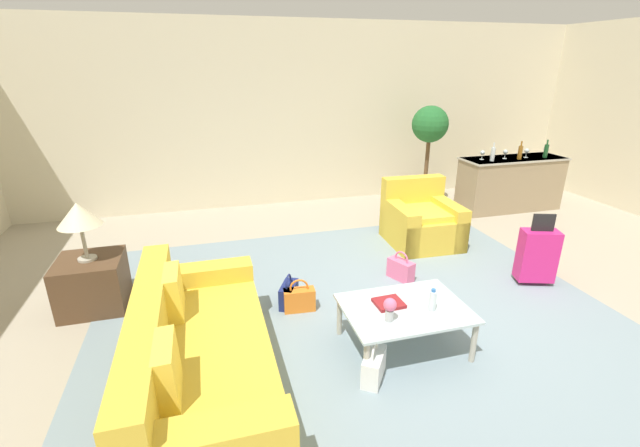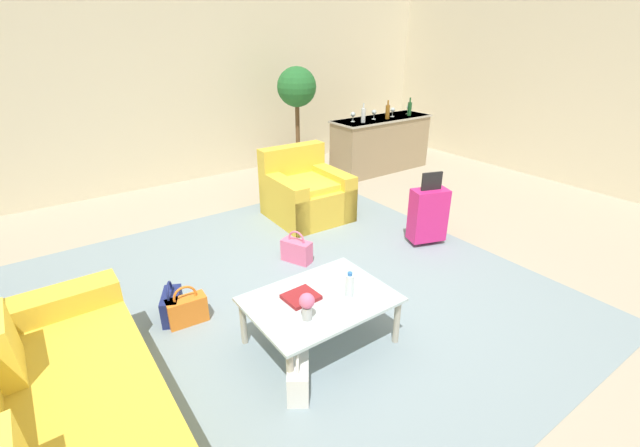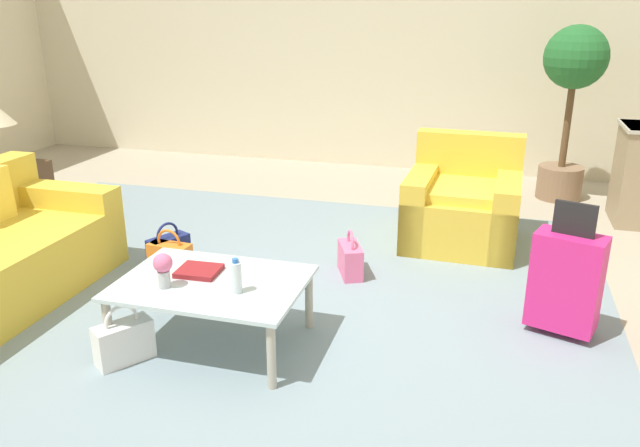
% 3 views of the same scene
% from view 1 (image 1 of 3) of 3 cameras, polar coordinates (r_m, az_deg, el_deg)
% --- Properties ---
extents(ground_plane, '(12.00, 12.00, 0.00)m').
position_cam_1_polar(ground_plane, '(4.62, 12.68, -11.36)').
color(ground_plane, '#A89E89').
extents(wall_back, '(10.24, 0.12, 3.10)m').
position_cam_1_polar(wall_back, '(7.78, -0.71, 14.28)').
color(wall_back, beige).
rests_on(wall_back, ground).
extents(area_rug, '(5.20, 4.40, 0.01)m').
position_cam_1_polar(area_rug, '(4.55, 4.66, -11.34)').
color(area_rug, gray).
rests_on(area_rug, ground).
extents(couch, '(0.96, 2.21, 0.83)m').
position_cam_1_polar(couch, '(3.52, -16.55, -17.28)').
color(couch, gold).
rests_on(couch, ground).
extents(armchair, '(0.94, 0.97, 0.88)m').
position_cam_1_polar(armchair, '(6.21, 13.18, 0.20)').
color(armchair, gold).
rests_on(armchair, ground).
extents(coffee_table, '(1.07, 0.78, 0.41)m').
position_cam_1_polar(coffee_table, '(3.89, 11.24, -11.47)').
color(coffee_table, silver).
rests_on(coffee_table, ground).
extents(water_bottle, '(0.06, 0.06, 0.20)m').
position_cam_1_polar(water_bottle, '(3.83, 14.77, -9.89)').
color(water_bottle, silver).
rests_on(water_bottle, coffee_table).
extents(coffee_table_book, '(0.25, 0.23, 0.03)m').
position_cam_1_polar(coffee_table_book, '(3.87, 9.15, -10.43)').
color(coffee_table_book, maroon).
rests_on(coffee_table_book, coffee_table).
extents(flower_vase, '(0.11, 0.11, 0.21)m').
position_cam_1_polar(flower_vase, '(3.60, 9.29, -11.00)').
color(flower_vase, '#B2B7BC').
rests_on(flower_vase, coffee_table).
extents(side_table, '(0.63, 0.63, 0.54)m').
position_cam_1_polar(side_table, '(5.05, -28.04, -7.04)').
color(side_table, '#513823').
rests_on(side_table, ground).
extents(table_lamp, '(0.41, 0.41, 0.60)m').
position_cam_1_polar(table_lamp, '(4.78, -29.52, 0.94)').
color(table_lamp, '#ADA899').
rests_on(table_lamp, side_table).
extents(bar_console, '(1.79, 0.62, 0.91)m').
position_cam_1_polar(bar_console, '(8.11, 24.00, 4.98)').
color(bar_console, '#937F60').
rests_on(bar_console, ground).
extents(wine_glass_leftmost, '(0.08, 0.08, 0.15)m').
position_cam_1_polar(wine_glass_leftmost, '(7.64, 20.84, 8.77)').
color(wine_glass_leftmost, silver).
rests_on(wine_glass_leftmost, bar_console).
extents(wine_glass_left_of_centre, '(0.08, 0.08, 0.15)m').
position_cam_1_polar(wine_glass_left_of_centre, '(7.85, 23.49, 8.70)').
color(wine_glass_left_of_centre, silver).
rests_on(wine_glass_left_of_centre, bar_console).
extents(wine_glass_right_of_centre, '(0.08, 0.08, 0.15)m').
position_cam_1_polar(wine_glass_right_of_centre, '(8.10, 25.85, 8.68)').
color(wine_glass_right_of_centre, silver).
rests_on(wine_glass_right_of_centre, bar_console).
extents(wine_glass_rightmost, '(0.08, 0.08, 0.15)m').
position_cam_1_polar(wine_glass_rightmost, '(8.39, 27.89, 8.70)').
color(wine_glass_rightmost, silver).
rests_on(wine_glass_rightmost, bar_console).
extents(wine_bottle_clear, '(0.07, 0.07, 0.30)m').
position_cam_1_polar(wine_bottle_clear, '(7.58, 22.05, 8.60)').
color(wine_bottle_clear, silver).
rests_on(wine_bottle_clear, bar_console).
extents(wine_bottle_amber, '(0.07, 0.07, 0.30)m').
position_cam_1_polar(wine_bottle_amber, '(7.91, 25.13, 8.60)').
color(wine_bottle_amber, brown).
rests_on(wine_bottle_amber, bar_console).
extents(wine_bottle_green, '(0.07, 0.07, 0.30)m').
position_cam_1_polar(wine_bottle_green, '(8.25, 27.91, 8.59)').
color(wine_bottle_green, '#194C23').
rests_on(wine_bottle_green, bar_console).
extents(suitcase_magenta, '(0.45, 0.34, 0.85)m').
position_cam_1_polar(suitcase_magenta, '(5.48, 26.98, -3.73)').
color(suitcase_magenta, '#D12375').
rests_on(suitcase_magenta, ground).
extents(handbag_orange, '(0.33, 0.16, 0.36)m').
position_cam_1_polar(handbag_orange, '(4.47, -2.78, -10.04)').
color(handbag_orange, orange).
rests_on(handbag_orange, ground).
extents(handbag_white, '(0.30, 0.34, 0.36)m').
position_cam_1_polar(handbag_white, '(3.64, 7.18, -18.32)').
color(handbag_white, white).
rests_on(handbag_white, ground).
extents(handbag_navy, '(0.27, 0.35, 0.36)m').
position_cam_1_polar(handbag_navy, '(4.57, -4.19, -9.36)').
color(handbag_navy, navy).
rests_on(handbag_navy, ground).
extents(handbag_pink, '(0.26, 0.35, 0.36)m').
position_cam_1_polar(handbag_pink, '(5.16, 10.72, -6.00)').
color(handbag_pink, pink).
rests_on(handbag_pink, ground).
extents(potted_ficus, '(0.62, 0.62, 1.74)m').
position_cam_1_polar(potted_ficus, '(7.72, 14.28, 10.55)').
color(potted_ficus, '#84664C').
rests_on(potted_ficus, ground).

